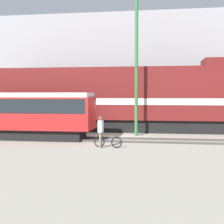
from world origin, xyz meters
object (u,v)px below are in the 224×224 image
object	(u,v)px
streetcar	(17,113)
bicycle	(108,142)
freight_locomotive	(118,98)
utility_pole_left	(136,67)
person	(101,128)

from	to	relation	value
streetcar	bicycle	size ratio (longest dim) A/B	6.31
bicycle	freight_locomotive	bearing A→B (deg)	93.00
bicycle	utility_pole_left	bearing A→B (deg)	77.12
person	utility_pole_left	bearing A→B (deg)	73.40
freight_locomotive	bicycle	bearing A→B (deg)	-87.00
freight_locomotive	bicycle	xyz separation A→B (m)	(0.42, -8.10, -2.35)
streetcar	utility_pole_left	distance (m)	8.87
freight_locomotive	bicycle	distance (m)	8.44
person	utility_pole_left	distance (m)	6.87
freight_locomotive	person	xyz separation A→B (m)	(0.03, -8.18, -1.59)
freight_locomotive	utility_pole_left	xyz separation A→B (m)	(1.65, -2.74, 2.27)
freight_locomotive	streetcar	distance (m)	8.30
person	streetcar	bearing A→B (deg)	156.39
streetcar	bicycle	bearing A→B (deg)	-21.68
streetcar	person	distance (m)	6.80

